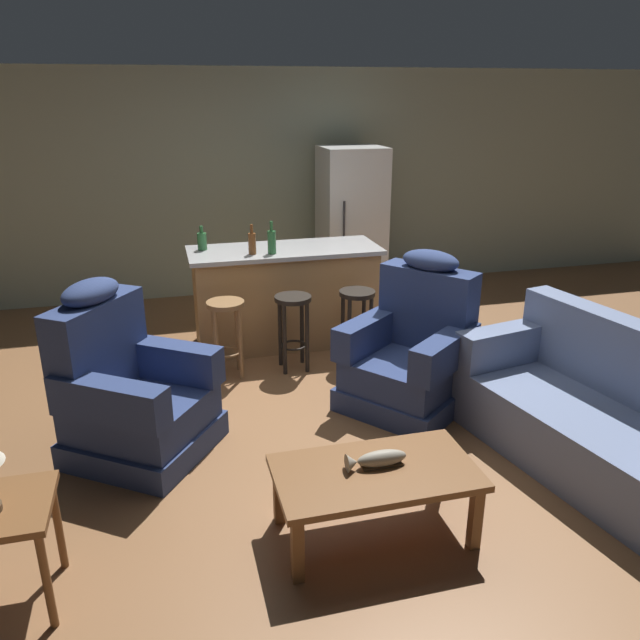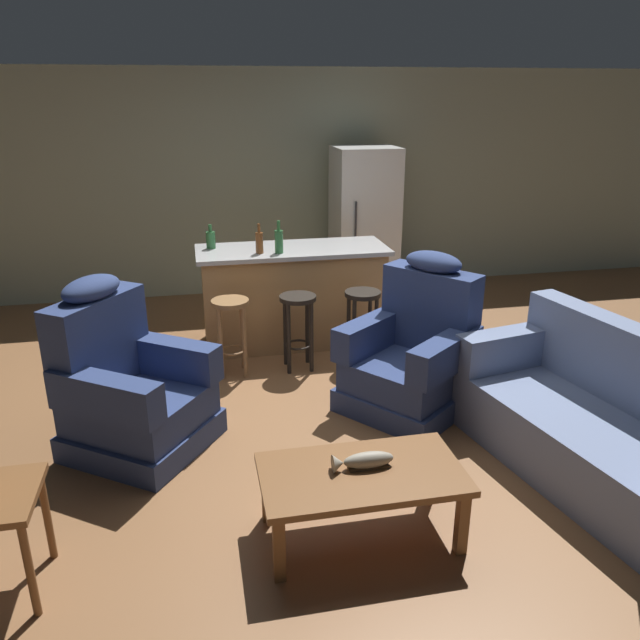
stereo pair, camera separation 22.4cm
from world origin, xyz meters
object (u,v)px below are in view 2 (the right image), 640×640
bar_stool_middle (298,318)px  refrigerator (364,225)px  fish_figurine (363,461)px  coffee_table (362,480)px  recliner_near_island (413,355)px  recliner_near_lamp (129,390)px  bottle_tall_green (211,239)px  bottle_wine_dark (259,242)px  bottle_short_amber (279,241)px  kitchen_island (293,295)px  bar_stool_right (362,314)px  bar_stool_left (231,323)px  couch (602,426)px

bar_stool_middle → refrigerator: 2.17m
fish_figurine → coffee_table: bearing=-111.6°
recliner_near_island → bar_stool_middle: 1.15m
recliner_near_lamp → fish_figurine: bearing=-7.8°
bottle_tall_green → bottle_wine_dark: bearing=-33.3°
bar_stool_middle → bottle_short_amber: bearing=101.0°
refrigerator → bottle_wine_dark: bearing=-135.4°
kitchen_island → bar_stool_right: bearing=-50.3°
recliner_near_island → bar_stool_middle: (-0.75, 0.87, 0.05)m
bar_stool_left → bottle_short_amber: bottle_short_amber is taller
coffee_table → bottle_short_amber: (-0.04, 2.75, 0.70)m
bottle_tall_green → bottle_wine_dark: bottle_wine_dark is taller
fish_figurine → bar_stool_right: (0.62, 2.26, 0.01)m
recliner_near_lamp → bottle_tall_green: 2.01m
bottle_short_amber → bar_stool_left: bearing=-137.0°
recliner_near_lamp → couch: bearing=16.9°
recliner_near_lamp → bottle_wine_dark: bearing=89.6°
kitchen_island → bottle_tall_green: bearing=169.5°
couch → bar_stool_left: (-2.19, 2.01, 0.13)m
recliner_near_island → bar_stool_left: bearing=-71.0°
bar_stool_right → fish_figurine: bearing=-105.3°
bar_stool_right → refrigerator: (0.51, 1.83, 0.41)m
refrigerator → kitchen_island: bearing=-130.8°
bottle_tall_green → recliner_near_island: bearing=-48.5°
fish_figurine → couch: bearing=8.7°
bar_stool_right → bottle_short_amber: size_ratio=2.29×
fish_figurine → recliner_near_island: (0.79, 1.40, -0.04)m
refrigerator → bottle_tall_green: size_ratio=7.88×
coffee_table → couch: bearing=9.6°
fish_figurine → kitchen_island: 2.89m
bar_stool_left → bottle_short_amber: bearing=43.0°
couch → bottle_wine_dark: bearing=-64.2°
bar_stool_middle → refrigerator: size_ratio=0.39×
kitchen_island → refrigerator: 1.63m
bar_stool_middle → bottle_short_amber: bottle_short_amber is taller
recliner_near_lamp → recliner_near_island: bearing=39.7°
fish_figurine → refrigerator: refrigerator is taller
bar_stool_left → recliner_near_island: bearing=-32.9°
bottle_wine_dark → kitchen_island: bearing=23.7°
coffee_table → bottle_wine_dark: size_ratio=4.06×
bar_stool_left → bottle_short_amber: (0.49, 0.46, 0.59)m
fish_figurine → bar_stool_middle: size_ratio=0.50×
recliner_near_island → bar_stool_middle: size_ratio=1.76×
bottle_short_amber → bottle_wine_dark: size_ratio=1.09×
coffee_table → refrigerator: (1.14, 4.12, 0.52)m
bar_stool_middle → refrigerator: bearing=59.1°
bar_stool_middle → bottle_tall_green: 1.18m
coffee_table → bottle_tall_green: 3.20m
coffee_table → fish_figurine: size_ratio=3.24×
bar_stool_left → bottle_wine_dark: size_ratio=2.51×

